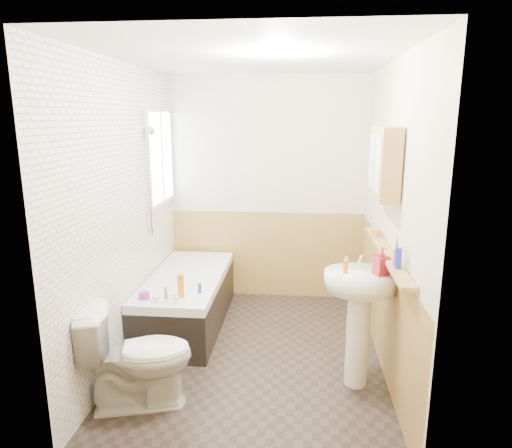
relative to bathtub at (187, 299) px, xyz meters
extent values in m
plane|color=black|center=(0.73, -0.53, -0.27)|extent=(2.80, 2.80, 0.00)
plane|color=white|center=(0.73, -0.53, 2.23)|extent=(2.80, 2.80, 0.00)
cube|color=beige|center=(0.73, 0.88, 0.98)|extent=(2.20, 0.02, 2.50)
cube|color=beige|center=(0.73, -1.94, 0.98)|extent=(2.20, 0.02, 2.50)
cube|color=beige|center=(-0.38, -0.53, 0.98)|extent=(0.02, 2.80, 2.50)
cube|color=beige|center=(1.84, -0.53, 0.98)|extent=(0.02, 2.80, 2.50)
cube|color=#B38F49|center=(1.82, -0.53, 0.23)|extent=(0.01, 2.80, 1.00)
cube|color=#B38F49|center=(0.73, -1.92, 0.23)|extent=(2.20, 0.01, 1.00)
cube|color=#B38F49|center=(0.73, 0.86, 0.23)|extent=(2.20, 0.01, 1.00)
cube|color=white|center=(-0.36, -0.53, 0.98)|extent=(0.01, 2.80, 2.50)
cube|color=white|center=(0.00, 0.86, 1.48)|extent=(0.75, 0.01, 1.50)
cube|color=white|center=(-0.34, 0.42, 1.38)|extent=(0.03, 0.79, 0.99)
cube|color=white|center=(-0.32, 0.42, 1.38)|extent=(0.01, 0.70, 0.90)
cube|color=white|center=(-0.32, 0.42, 1.38)|extent=(0.01, 0.04, 0.90)
cube|color=black|center=(0.00, 0.00, -0.05)|extent=(0.70, 1.60, 0.44)
cube|color=white|center=(0.00, 0.00, 0.21)|extent=(0.70, 1.60, 0.08)
cube|color=white|center=(0.00, 0.00, 0.20)|extent=(0.56, 1.46, 0.04)
cylinder|color=silver|center=(0.00, -0.70, 0.32)|extent=(0.04, 0.04, 0.14)
sphere|color=silver|center=(-0.09, -0.70, 0.29)|extent=(0.06, 0.06, 0.06)
sphere|color=silver|center=(0.09, -0.70, 0.29)|extent=(0.06, 0.06, 0.06)
cylinder|color=silver|center=(-0.32, -0.04, 1.26)|extent=(0.02, 0.02, 1.19)
cylinder|color=silver|center=(-0.32, -0.04, 0.72)|extent=(0.04, 0.04, 0.02)
cylinder|color=silver|center=(-0.32, -0.04, 1.81)|extent=(0.04, 0.04, 0.02)
cylinder|color=silver|center=(-0.27, -0.04, 1.66)|extent=(0.07, 0.08, 0.09)
imported|color=white|center=(-0.03, -1.34, 0.11)|extent=(0.86, 0.62, 0.76)
cylinder|color=white|center=(1.57, -0.92, 0.10)|extent=(0.18, 0.18, 0.75)
ellipsoid|color=white|center=(1.57, -0.92, 0.58)|extent=(0.54, 0.44, 0.15)
cylinder|color=silver|center=(1.47, -0.82, 0.70)|extent=(0.03, 0.03, 0.08)
cylinder|color=silver|center=(1.67, -0.82, 0.70)|extent=(0.03, 0.03, 0.08)
cylinder|color=silver|center=(1.57, -0.84, 0.73)|extent=(0.02, 0.11, 0.09)
cube|color=#B38F49|center=(1.77, -0.80, 0.77)|extent=(0.10, 1.52, 0.03)
cube|color=#B38F49|center=(1.75, -0.62, 1.44)|extent=(0.15, 0.60, 0.54)
cube|color=silver|center=(1.67, -0.76, 1.44)|extent=(0.01, 0.23, 0.41)
cube|color=silver|center=(1.67, -0.47, 1.44)|extent=(0.01, 0.23, 0.41)
cylinder|color=#19339E|center=(1.77, -1.20, 0.86)|extent=(0.05, 0.05, 0.15)
cone|color=purple|center=(1.77, -1.12, 0.89)|extent=(0.06, 0.06, 0.22)
cylinder|color=orange|center=(1.77, -0.32, 0.81)|extent=(0.10, 0.10, 0.05)
imported|color=maroon|center=(1.70, -0.98, 0.71)|extent=(0.17, 0.23, 0.10)
cylinder|color=orange|center=(1.45, -0.97, 0.71)|extent=(0.04, 0.04, 0.10)
cube|color=orange|center=(0.09, -0.56, 0.35)|extent=(0.06, 0.05, 0.20)
cylinder|color=purple|center=(-0.22, -0.63, 0.28)|extent=(0.11, 0.11, 0.06)
cylinder|color=#19339E|center=(0.23, -0.46, 0.30)|extent=(0.03, 0.03, 0.09)
camera|label=1|loc=(1.10, -4.21, 1.78)|focal=32.00mm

